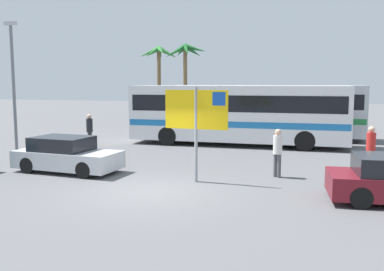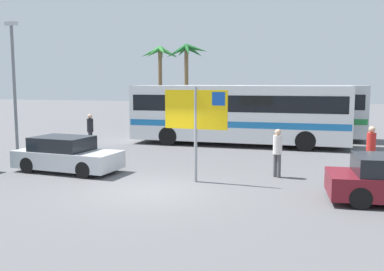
% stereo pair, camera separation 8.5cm
% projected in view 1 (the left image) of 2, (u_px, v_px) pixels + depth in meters
% --- Properties ---
extents(ground, '(120.00, 120.00, 0.00)m').
position_uv_depth(ground, '(149.00, 192.00, 13.27)').
color(ground, '#565659').
extents(bus_front_coach, '(11.42, 2.67, 3.17)m').
position_uv_depth(bus_front_coach, '(238.00, 112.00, 22.96)').
color(bus_front_coach, white).
rests_on(bus_front_coach, ground).
extents(bus_rear_coach, '(11.42, 2.67, 3.17)m').
position_uv_depth(bus_rear_coach, '(264.00, 109.00, 25.86)').
color(bus_rear_coach, silver).
rests_on(bus_rear_coach, ground).
extents(ferry_sign, '(2.20, 0.26, 3.20)m').
position_uv_depth(ferry_sign, '(197.00, 113.00, 14.27)').
color(ferry_sign, gray).
rests_on(ferry_sign, ground).
extents(car_silver, '(4.09, 2.04, 1.32)m').
position_uv_depth(car_silver, '(66.00, 155.00, 16.15)').
color(car_silver, '#B7BABF').
rests_on(car_silver, ground).
extents(pedestrian_near_sign, '(0.32, 0.32, 1.72)m').
position_uv_depth(pedestrian_near_sign, '(278.00, 149.00, 15.17)').
color(pedestrian_near_sign, '#4C4C51').
rests_on(pedestrian_near_sign, ground).
extents(pedestrian_crossing_lot, '(0.32, 0.32, 1.76)m').
position_uv_depth(pedestrian_crossing_lot, '(90.00, 128.00, 21.77)').
color(pedestrian_crossing_lot, '#2D2D33').
rests_on(pedestrian_crossing_lot, ground).
extents(pedestrian_by_bus, '(0.32, 0.32, 1.80)m').
position_uv_depth(pedestrian_by_bus, '(371.00, 147.00, 15.38)').
color(pedestrian_by_bus, '#2D2D33').
rests_on(pedestrian_by_bus, ground).
extents(lamp_post_left_side, '(0.56, 0.20, 6.01)m').
position_uv_depth(lamp_post_left_side, '(13.00, 83.00, 19.30)').
color(lamp_post_left_side, slate).
rests_on(lamp_post_left_side, ground).
extents(palm_tree_seaside, '(3.63, 3.42, 6.41)m').
position_uv_depth(palm_tree_seaside, '(185.00, 59.00, 34.29)').
color(palm_tree_seaside, brown).
rests_on(palm_tree_seaside, ground).
extents(palm_tree_inland, '(3.17, 3.24, 6.33)m').
position_uv_depth(palm_tree_inland, '(159.00, 60.00, 35.49)').
color(palm_tree_inland, brown).
rests_on(palm_tree_inland, ground).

